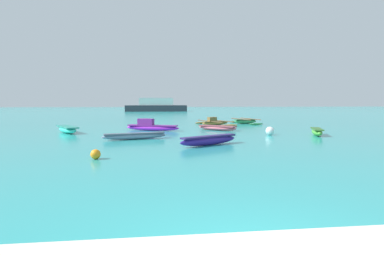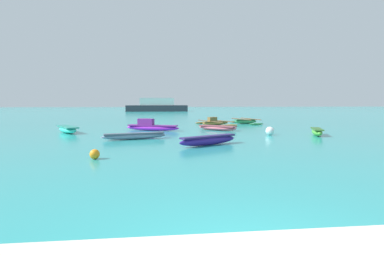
% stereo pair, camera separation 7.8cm
% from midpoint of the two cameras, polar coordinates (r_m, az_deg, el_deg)
% --- Properties ---
extents(moored_boat_0, '(4.11, 2.11, 0.89)m').
position_cam_midpoint_polar(moored_boat_0, '(22.67, -7.68, 0.30)').
color(moored_boat_0, '#BA27D3').
rests_on(moored_boat_0, ground_plane).
extents(moored_boat_1, '(3.74, 1.44, 0.37)m').
position_cam_midpoint_polar(moored_boat_1, '(17.59, -10.78, -1.45)').
color(moored_boat_1, '#7A8FAC').
rests_on(moored_boat_1, ground_plane).
extents(moored_boat_2, '(3.51, 4.70, 0.75)m').
position_cam_midpoint_polar(moored_boat_2, '(27.82, 4.48, 1.06)').
color(moored_boat_2, '#C39242').
rests_on(moored_boat_2, ground_plane).
extents(moored_boat_3, '(2.51, 4.21, 0.50)m').
position_cam_midpoint_polar(moored_boat_3, '(30.00, 10.27, 1.27)').
color(moored_boat_3, '#3F9F5D').
rests_on(moored_boat_3, ground_plane).
extents(moored_boat_4, '(1.33, 2.31, 0.45)m').
position_cam_midpoint_polar(moored_boat_4, '(20.86, 22.81, -0.63)').
color(moored_boat_4, green).
rests_on(moored_boat_4, ground_plane).
extents(moored_boat_5, '(2.96, 2.56, 0.36)m').
position_cam_midpoint_polar(moored_boat_5, '(22.83, 4.98, 0.08)').
color(moored_boat_5, '#E76176').
rests_on(moored_boat_5, ground_plane).
extents(moored_boat_6, '(2.26, 3.04, 0.46)m').
position_cam_midpoint_polar(moored_boat_6, '(22.52, -22.52, -0.21)').
color(moored_boat_6, '#36E5C9').
rests_on(moored_boat_6, ground_plane).
extents(moored_boat_7, '(3.27, 2.15, 0.47)m').
position_cam_midpoint_polar(moored_boat_7, '(14.97, 3.29, -2.29)').
color(moored_boat_7, '#39208D').
rests_on(moored_boat_7, ground_plane).
extents(mooring_buoy_0, '(0.38, 0.38, 0.38)m').
position_cam_midpoint_polar(mooring_buoy_0, '(11.93, -17.87, -4.77)').
color(mooring_buoy_0, orange).
rests_on(mooring_buoy_0, ground_plane).
extents(mooring_buoy_1, '(0.55, 0.55, 0.55)m').
position_cam_midpoint_polar(mooring_buoy_1, '(20.11, 14.72, -0.54)').
color(mooring_buoy_1, white).
rests_on(mooring_buoy_1, ground_plane).
extents(distant_ferry, '(13.52, 2.97, 2.97)m').
position_cam_midpoint_polar(distant_ferry, '(67.37, -6.66, 4.20)').
color(distant_ferry, '#2D333D').
rests_on(distant_ferry, ground_plane).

